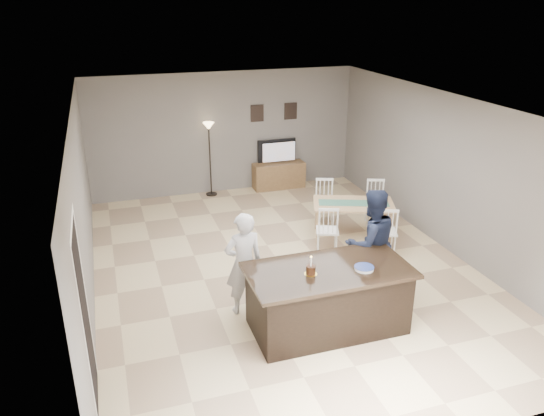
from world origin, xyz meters
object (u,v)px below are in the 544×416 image
object	(u,v)px
kitchen_island	(328,298)
dining_table	(353,209)
tv_console	(279,175)
man	(371,243)
woman	(244,264)
floor_lamp	(209,139)
birthday_cake	(311,270)
television	(278,151)
plate_stack	(364,268)

from	to	relation	value
kitchen_island	dining_table	xyz separation A→B (m)	(1.61, 2.53, 0.11)
tv_console	man	xyz separation A→B (m)	(-0.25, -4.93, 0.53)
woman	floor_lamp	world-z (taller)	floor_lamp
tv_console	woman	distance (m)	5.30
woman	dining_table	xyz separation A→B (m)	(2.56, 1.79, -0.19)
kitchen_island	tv_console	world-z (taller)	kitchen_island
man	floor_lamp	world-z (taller)	man
floor_lamp	tv_console	bearing A→B (deg)	-0.71
dining_table	man	bearing A→B (deg)	-88.54
birthday_cake	television	bearing A→B (deg)	75.43
kitchen_island	woman	world-z (taller)	woman
man	birthday_cake	distance (m)	1.42
birthday_cake	dining_table	distance (m)	3.23
woman	kitchen_island	bearing A→B (deg)	137.52
birthday_cake	man	bearing A→B (deg)	29.72
floor_lamp	woman	bearing A→B (deg)	-96.43
man	dining_table	xyz separation A→B (m)	(0.66, 1.89, -0.27)
plate_stack	tv_console	bearing A→B (deg)	82.28
kitchen_island	television	bearing A→B (deg)	77.99
tv_console	plate_stack	world-z (taller)	plate_stack
tv_console	floor_lamp	world-z (taller)	floor_lamp
tv_console	floor_lamp	size ratio (longest dim) A/B	0.72
kitchen_island	woman	distance (m)	1.25
tv_console	dining_table	xyz separation A→B (m)	(0.41, -3.04, 0.26)
kitchen_island	plate_stack	size ratio (longest dim) A/B	8.34
man	dining_table	bearing A→B (deg)	-112.15
kitchen_island	tv_console	xyz separation A→B (m)	(1.20, 5.57, -0.15)
kitchen_island	floor_lamp	bearing A→B (deg)	94.13
television	man	bearing A→B (deg)	87.14
woman	plate_stack	size ratio (longest dim) A/B	5.86
television	plate_stack	distance (m)	5.85
birthday_cake	floor_lamp	distance (m)	5.66
man	plate_stack	world-z (taller)	man
tv_console	birthday_cake	bearing A→B (deg)	-104.74
kitchen_island	dining_table	distance (m)	3.00
dining_table	tv_console	bearing A→B (deg)	118.54
television	birthday_cake	world-z (taller)	birthday_cake
television	woman	xyz separation A→B (m)	(-2.15, -4.89, -0.11)
kitchen_island	man	distance (m)	1.21
tv_console	dining_table	distance (m)	3.08
television	man	xyz separation A→B (m)	(-0.25, -5.00, -0.03)
man	birthday_cake	size ratio (longest dim) A/B	6.45
woman	floor_lamp	xyz separation A→B (m)	(0.55, 4.84, 0.53)
plate_stack	floor_lamp	world-z (taller)	floor_lamp
man	plate_stack	bearing A→B (deg)	53.96
kitchen_island	dining_table	size ratio (longest dim) A/B	1.07
woman	floor_lamp	distance (m)	4.90
man	dining_table	world-z (taller)	man
television	floor_lamp	xyz separation A→B (m)	(-1.60, -0.05, 0.43)
floor_lamp	plate_stack	bearing A→B (deg)	-81.82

